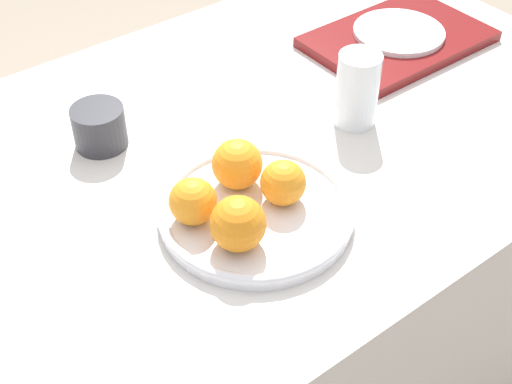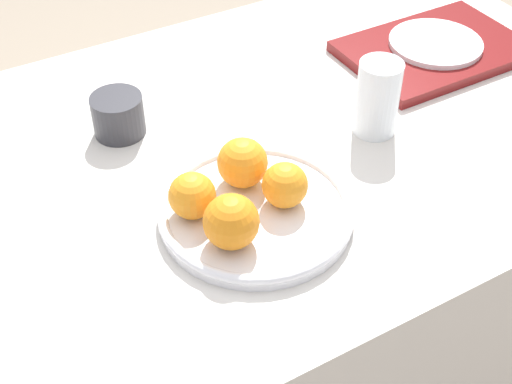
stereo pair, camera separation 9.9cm
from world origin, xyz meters
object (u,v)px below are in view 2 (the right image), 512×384
object	(u,v)px
serving_tray	(434,50)
orange_0	(243,163)
water_glass	(378,98)
fruit_platter	(256,211)
orange_3	(192,196)
cup_1	(118,115)
side_plate	(436,43)
orange_1	(285,185)
orange_2	(231,222)

from	to	relation	value
serving_tray	orange_0	bearing A→B (deg)	-162.36
orange_0	water_glass	xyz separation A→B (m)	(0.26, 0.03, 0.01)
fruit_platter	orange_3	bearing A→B (deg)	155.57
serving_tray	cup_1	bearing A→B (deg)	173.68
serving_tray	side_plate	bearing A→B (deg)	7.13
fruit_platter	orange_1	distance (m)	0.06
orange_2	orange_3	world-z (taller)	orange_2
fruit_platter	side_plate	distance (m)	0.56
orange_0	orange_3	size ratio (longest dim) A/B	1.11
fruit_platter	orange_1	bearing A→B (deg)	-10.38
serving_tray	side_plate	xyz separation A→B (m)	(0.00, 0.00, 0.02)
orange_2	water_glass	bearing A→B (deg)	20.72
orange_1	side_plate	size ratio (longest dim) A/B	0.38
orange_3	orange_2	bearing A→B (deg)	-75.17
orange_2	side_plate	bearing A→B (deg)	24.34
orange_2	side_plate	distance (m)	0.63
orange_3	serving_tray	bearing A→B (deg)	17.16
orange_3	water_glass	world-z (taller)	water_glass
water_glass	serving_tray	world-z (taller)	water_glass
cup_1	orange_2	bearing A→B (deg)	-84.44
side_plate	fruit_platter	bearing A→B (deg)	-156.82
fruit_platter	orange_2	world-z (taller)	orange_2
water_glass	side_plate	xyz separation A→B (m)	(0.24, 0.13, -0.04)
orange_0	cup_1	xyz separation A→B (m)	(-0.10, 0.23, -0.02)
orange_0	side_plate	bearing A→B (deg)	17.64
serving_tray	side_plate	size ratio (longest dim) A/B	1.92
fruit_platter	side_plate	xyz separation A→B (m)	(0.52, 0.22, 0.01)
fruit_platter	serving_tray	xyz separation A→B (m)	(0.52, 0.22, -0.00)
fruit_platter	orange_0	distance (m)	0.07
orange_1	serving_tray	bearing A→B (deg)	25.76
orange_1	orange_3	world-z (taller)	same
fruit_platter	water_glass	bearing A→B (deg)	17.53
fruit_platter	orange_1	world-z (taller)	orange_1
orange_3	cup_1	distance (m)	0.25
orange_1	orange_0	bearing A→B (deg)	113.63
orange_0	orange_2	xyz separation A→B (m)	(-0.07, -0.10, 0.00)
orange_3	side_plate	distance (m)	0.62
serving_tray	cup_1	xyz separation A→B (m)	(-0.61, 0.07, 0.02)
water_glass	side_plate	bearing A→B (deg)	29.00
cup_1	serving_tray	bearing A→B (deg)	-6.32
orange_1	orange_2	distance (m)	0.11
water_glass	orange_1	bearing A→B (deg)	-157.85
orange_2	orange_3	bearing A→B (deg)	104.83
orange_1	cup_1	bearing A→B (deg)	114.45
orange_1	cup_1	size ratio (longest dim) A/B	0.78
fruit_platter	orange_2	distance (m)	0.08
orange_3	serving_tray	distance (m)	0.63
orange_0	orange_1	xyz separation A→B (m)	(0.03, -0.07, -0.00)
orange_0	water_glass	bearing A→B (deg)	5.59
orange_3	cup_1	world-z (taller)	orange_3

